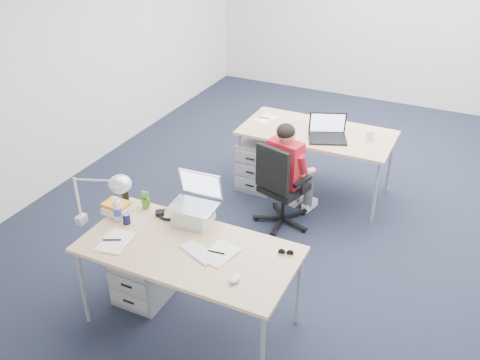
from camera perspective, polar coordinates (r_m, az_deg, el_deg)
name	(u,v)px	position (r m, az deg, el deg)	size (l,w,h in m)	color
floor	(331,215)	(5.69, 9.65, -3.67)	(7.00, 7.00, 0.00)	black
room	(347,54)	(4.96, 11.35, 13.07)	(6.02, 7.02, 2.80)	silver
desk_near	(189,253)	(3.97, -5.50, -7.76)	(1.60, 0.80, 0.73)	tan
desk_far	(317,135)	(5.76, 8.19, 4.72)	(1.60, 0.80, 0.73)	tan
office_chair	(281,202)	(5.35, 4.44, -2.30)	(0.71, 0.71, 0.91)	black
seated_person	(291,170)	(5.32, 5.49, 1.02)	(0.41, 0.63, 1.08)	#B21923
drawer_pedestal_near	(146,268)	(4.54, -10.04, -9.20)	(0.40, 0.50, 0.55)	gray
drawer_pedestal_far	(260,163)	(6.02, 2.11, 1.83)	(0.40, 0.50, 0.55)	gray
silver_laptop	(193,201)	(4.11, -5.06, -2.29)	(0.36, 0.28, 0.38)	silver
wireless_keyboard	(199,252)	(3.89, -4.42, -7.70)	(0.30, 0.12, 0.01)	white
computer_mouse	(235,279)	(3.63, -0.58, -10.47)	(0.07, 0.11, 0.04)	white
headphones	(170,213)	(4.31, -7.52, -3.53)	(0.23, 0.18, 0.04)	black
can_koozie	(126,218)	(4.25, -12.01, -4.01)	(0.06, 0.06, 0.10)	#15133D
water_bottle	(117,209)	(4.28, -12.96, -3.02)	(0.07, 0.07, 0.21)	silver
bear_figurine	(145,199)	(4.40, -10.06, -2.05)	(0.09, 0.06, 0.16)	#2F761F
book_stack	(117,208)	(4.39, -13.01, -2.93)	(0.21, 0.16, 0.09)	silver
cordless_phone	(126,197)	(4.45, -12.12, -1.76)	(0.05, 0.03, 0.17)	black
papers_left	(114,242)	(4.09, -13.27, -6.41)	(0.20, 0.29, 0.01)	#E3D783
papers_right	(218,254)	(3.87, -2.32, -7.88)	(0.19, 0.28, 0.01)	#E3D783
sunglasses	(286,252)	(3.88, 4.92, -7.70)	(0.11, 0.05, 0.03)	black
desk_lamp	(94,198)	(4.13, -15.30, -1.85)	(0.48, 0.18, 0.55)	silver
dark_laptop	(328,128)	(5.51, 9.42, 5.53)	(0.38, 0.37, 0.28)	black
far_cup	(370,135)	(5.63, 13.67, 4.66)	(0.07, 0.07, 0.11)	white
far_papers	(266,119)	(5.99, 2.74, 6.52)	(0.18, 0.26, 0.01)	white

